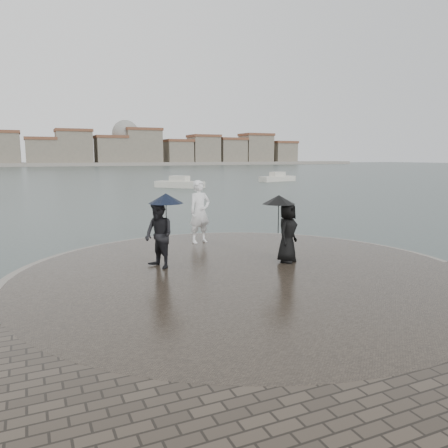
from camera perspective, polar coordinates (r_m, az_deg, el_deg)
name	(u,v)px	position (r m, az deg, el deg)	size (l,w,h in m)	color
ground	(324,331)	(9.06, 12.94, -13.43)	(400.00, 400.00, 0.00)	#2B3835
kerb_ring	(244,278)	(11.82, 2.61, -7.08)	(12.50, 12.50, 0.32)	gray
quay_tip	(244,277)	(11.81, 2.61, -6.98)	(11.90, 11.90, 0.36)	#2D261E
statue	(200,212)	(15.41, -3.18, 1.62)	(0.81, 0.53, 2.21)	white
visitor_left	(160,228)	(12.01, -8.33, -0.53)	(1.22, 1.12, 2.04)	black
visitor_right	(285,225)	(12.65, 8.03, -0.13)	(1.24, 1.05, 1.95)	black
far_skyline	(21,150)	(167.36, -24.97, 8.77)	(260.00, 20.00, 37.00)	gray
boats	(172,184)	(48.29, -6.82, 5.18)	(38.74, 15.88, 1.50)	silver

